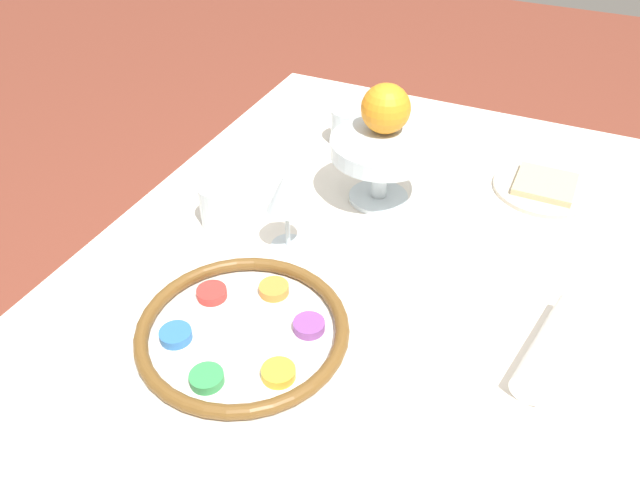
{
  "coord_description": "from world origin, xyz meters",
  "views": [
    {
      "loc": [
        -0.72,
        -0.24,
        1.42
      ],
      "look_at": [
        -0.02,
        0.08,
        0.81
      ],
      "focal_mm": 35.0,
      "sensor_mm": 36.0,
      "label": 1
    }
  ],
  "objects_px": {
    "wine_glass": "(286,194)",
    "bread_plate": "(544,187)",
    "fruit_stand": "(381,153)",
    "orange_fruit": "(386,109)",
    "napkin_roll": "(552,346)",
    "cup_near": "(348,126)",
    "cup_mid": "(221,204)",
    "seder_plate": "(243,331)"
  },
  "relations": [
    {
      "from": "orange_fruit",
      "to": "cup_near",
      "type": "distance_m",
      "value": 0.22
    },
    {
      "from": "bread_plate",
      "to": "cup_near",
      "type": "relative_size",
      "value": 2.43
    },
    {
      "from": "seder_plate",
      "to": "fruit_stand",
      "type": "distance_m",
      "value": 0.41
    },
    {
      "from": "wine_glass",
      "to": "bread_plate",
      "type": "height_order",
      "value": "wine_glass"
    },
    {
      "from": "fruit_stand",
      "to": "cup_mid",
      "type": "relative_size",
      "value": 2.35
    },
    {
      "from": "seder_plate",
      "to": "napkin_roll",
      "type": "bearing_deg",
      "value": -70.09
    },
    {
      "from": "orange_fruit",
      "to": "napkin_roll",
      "type": "relative_size",
      "value": 0.45
    },
    {
      "from": "orange_fruit",
      "to": "fruit_stand",
      "type": "bearing_deg",
      "value": -165.92
    },
    {
      "from": "napkin_roll",
      "to": "cup_near",
      "type": "height_order",
      "value": "cup_near"
    },
    {
      "from": "wine_glass",
      "to": "fruit_stand",
      "type": "xyz_separation_m",
      "value": [
        0.19,
        -0.09,
        -0.01
      ]
    },
    {
      "from": "seder_plate",
      "to": "fruit_stand",
      "type": "bearing_deg",
      "value": -7.22
    },
    {
      "from": "wine_glass",
      "to": "bread_plate",
      "type": "xyz_separation_m",
      "value": [
        0.35,
        -0.36,
        -0.1
      ]
    },
    {
      "from": "seder_plate",
      "to": "cup_near",
      "type": "bearing_deg",
      "value": 7.89
    },
    {
      "from": "fruit_stand",
      "to": "orange_fruit",
      "type": "distance_m",
      "value": 0.08
    },
    {
      "from": "fruit_stand",
      "to": "seder_plate",
      "type": "bearing_deg",
      "value": 172.78
    },
    {
      "from": "wine_glass",
      "to": "orange_fruit",
      "type": "height_order",
      "value": "orange_fruit"
    },
    {
      "from": "seder_plate",
      "to": "bread_plate",
      "type": "relative_size",
      "value": 1.59
    },
    {
      "from": "cup_near",
      "to": "cup_mid",
      "type": "height_order",
      "value": "same"
    },
    {
      "from": "orange_fruit",
      "to": "cup_mid",
      "type": "distance_m",
      "value": 0.32
    },
    {
      "from": "wine_glass",
      "to": "cup_mid",
      "type": "distance_m",
      "value": 0.15
    },
    {
      "from": "wine_glass",
      "to": "cup_mid",
      "type": "height_order",
      "value": "wine_glass"
    },
    {
      "from": "fruit_stand",
      "to": "cup_near",
      "type": "height_order",
      "value": "fruit_stand"
    },
    {
      "from": "fruit_stand",
      "to": "bread_plate",
      "type": "bearing_deg",
      "value": -60.31
    },
    {
      "from": "orange_fruit",
      "to": "cup_near",
      "type": "relative_size",
      "value": 1.13
    },
    {
      "from": "bread_plate",
      "to": "orange_fruit",
      "type": "bearing_deg",
      "value": 114.19
    },
    {
      "from": "bread_plate",
      "to": "seder_plate",
      "type": "bearing_deg",
      "value": 149.94
    },
    {
      "from": "wine_glass",
      "to": "napkin_roll",
      "type": "distance_m",
      "value": 0.44
    },
    {
      "from": "seder_plate",
      "to": "bread_plate",
      "type": "height_order",
      "value": "seder_plate"
    },
    {
      "from": "wine_glass",
      "to": "bread_plate",
      "type": "distance_m",
      "value": 0.51
    },
    {
      "from": "napkin_roll",
      "to": "cup_mid",
      "type": "height_order",
      "value": "cup_mid"
    },
    {
      "from": "orange_fruit",
      "to": "cup_mid",
      "type": "relative_size",
      "value": 1.13
    },
    {
      "from": "bread_plate",
      "to": "cup_near",
      "type": "xyz_separation_m",
      "value": [
        0.01,
        0.4,
        0.03
      ]
    },
    {
      "from": "napkin_roll",
      "to": "cup_near",
      "type": "distance_m",
      "value": 0.64
    },
    {
      "from": "seder_plate",
      "to": "cup_near",
      "type": "distance_m",
      "value": 0.57
    },
    {
      "from": "wine_glass",
      "to": "napkin_roll",
      "type": "bearing_deg",
      "value": -99.02
    },
    {
      "from": "fruit_stand",
      "to": "cup_mid",
      "type": "xyz_separation_m",
      "value": [
        -0.18,
        0.22,
        -0.06
      ]
    },
    {
      "from": "seder_plate",
      "to": "orange_fruit",
      "type": "relative_size",
      "value": 3.42
    },
    {
      "from": "wine_glass",
      "to": "fruit_stand",
      "type": "height_order",
      "value": "wine_glass"
    },
    {
      "from": "fruit_stand",
      "to": "cup_near",
      "type": "bearing_deg",
      "value": 37.86
    },
    {
      "from": "cup_near",
      "to": "fruit_stand",
      "type": "bearing_deg",
      "value": -142.14
    },
    {
      "from": "fruit_stand",
      "to": "orange_fruit",
      "type": "bearing_deg",
      "value": 14.08
    },
    {
      "from": "wine_glass",
      "to": "cup_near",
      "type": "height_order",
      "value": "wine_glass"
    }
  ]
}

